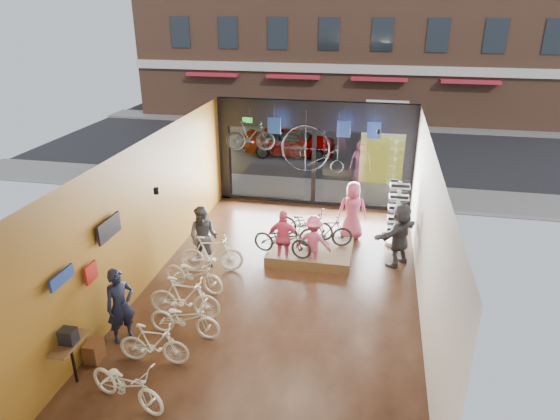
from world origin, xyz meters
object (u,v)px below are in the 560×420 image
(box_truck, at_px, (385,141))
(floor_bike_1, at_px, (154,344))
(floor_bike_3, at_px, (185,298))
(customer_3, at_px, (313,242))
(floor_bike_2, at_px, (185,319))
(floor_bike_4, at_px, (194,274))
(customer_1, at_px, (204,237))
(hung_bike, at_px, (250,136))
(street_car, at_px, (291,140))
(penny_farthing, at_px, (315,151))
(floor_bike_0, at_px, (127,384))
(display_bike_mid, at_px, (326,232))
(display_platform, at_px, (310,252))
(customer_5, at_px, (400,234))
(sunglasses_rack, at_px, (397,213))
(floor_bike_5, at_px, (211,254))
(customer_4, at_px, (353,210))
(display_bike_right, at_px, (305,223))
(customer_0, at_px, (120,305))
(customer_2, at_px, (284,238))
(display_bike_left, at_px, (282,240))

(box_truck, height_order, floor_bike_1, box_truck)
(floor_bike_3, relative_size, customer_3, 1.13)
(box_truck, xyz_separation_m, floor_bike_2, (-4.24, -13.43, -0.78))
(floor_bike_4, xyz_separation_m, customer_1, (-0.16, 1.27, 0.44))
(box_truck, xyz_separation_m, hung_bike, (-4.38, -6.80, 1.71))
(floor_bike_1, bearing_deg, street_car, -2.78)
(penny_farthing, xyz_separation_m, hung_bike, (-2.12, -0.16, 0.43))
(floor_bike_0, bearing_deg, display_bike_mid, -7.35)
(display_platform, bearing_deg, customer_5, 1.15)
(penny_farthing, bearing_deg, sunglasses_rack, -23.35)
(floor_bike_5, height_order, customer_4, customer_4)
(floor_bike_0, relative_size, display_platform, 0.72)
(street_car, height_order, floor_bike_0, street_car)
(customer_3, bearing_deg, floor_bike_2, 59.96)
(floor_bike_4, distance_m, display_bike_right, 3.91)
(floor_bike_2, relative_size, customer_0, 0.95)
(customer_4, bearing_deg, box_truck, -97.88)
(floor_bike_3, bearing_deg, customer_0, 135.90)
(display_platform, bearing_deg, box_truck, 77.59)
(customer_1, distance_m, customer_2, 2.24)
(display_bike_right, xyz_separation_m, hung_bike, (-2.11, 1.71, 2.16))
(customer_3, height_order, customer_5, customer_5)
(display_bike_mid, relative_size, customer_1, 0.88)
(street_car, xyz_separation_m, hung_bike, (0.07, -7.80, 2.17))
(floor_bike_5, bearing_deg, floor_bike_2, 174.66)
(floor_bike_4, xyz_separation_m, display_bike_right, (2.44, 3.04, 0.30))
(customer_3, xyz_separation_m, sunglasses_rack, (2.30, 1.93, 0.24))
(floor_bike_1, height_order, customer_3, customer_3)
(floor_bike_4, relative_size, customer_5, 0.93)
(display_bike_left, height_order, customer_2, customer_2)
(customer_2, relative_size, sunglasses_rack, 0.82)
(customer_5, bearing_deg, customer_3, -37.83)
(floor_bike_4, relative_size, customer_0, 0.99)
(display_bike_right, bearing_deg, floor_bike_4, 151.19)
(floor_bike_2, distance_m, customer_4, 6.70)
(floor_bike_0, relative_size, floor_bike_4, 0.99)
(customer_5, relative_size, hung_bike, 1.18)
(customer_2, bearing_deg, floor_bike_4, 42.04)
(floor_bike_3, height_order, hung_bike, hung_bike)
(floor_bike_3, height_order, display_bike_mid, display_bike_mid)
(display_bike_mid, bearing_deg, street_car, 2.61)
(floor_bike_3, height_order, customer_1, customer_1)
(street_car, height_order, floor_bike_4, street_car)
(box_truck, bearing_deg, floor_bike_5, -113.54)
(floor_bike_4, distance_m, customer_1, 1.35)
(customer_1, bearing_deg, display_platform, 25.47)
(floor_bike_4, bearing_deg, sunglasses_rack, -40.45)
(customer_1, height_order, customer_2, customer_1)
(floor_bike_0, xyz_separation_m, customer_0, (-1.00, 1.76, 0.43))
(floor_bike_2, height_order, floor_bike_4, floor_bike_4)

